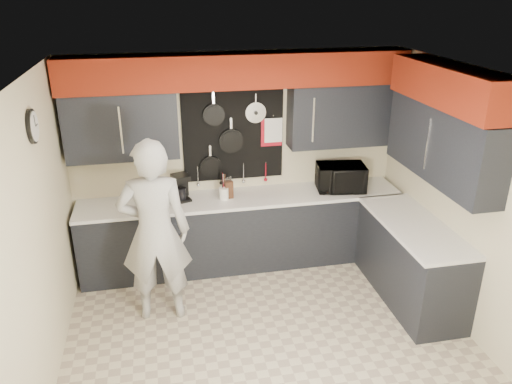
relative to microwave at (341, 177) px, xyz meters
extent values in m
plane|color=#C1B696|center=(-1.24, -1.42, -1.08)|extent=(4.00, 4.00, 0.00)
cube|color=beige|center=(-1.24, 0.32, 0.22)|extent=(4.00, 0.01, 2.60)
cube|color=black|center=(-2.57, 0.17, 0.74)|extent=(1.24, 0.32, 0.75)
cube|color=black|center=(0.04, 0.17, 0.74)|extent=(1.34, 0.32, 0.75)
cube|color=maroon|center=(-1.24, 0.15, 1.32)|extent=(3.94, 0.36, 0.38)
cube|color=black|center=(-1.29, 0.31, 0.54)|extent=(1.22, 0.03, 1.15)
cylinder|color=black|center=(-1.52, 0.27, 0.80)|extent=(0.26, 0.04, 0.26)
cylinder|color=black|center=(-1.32, 0.27, 0.47)|extent=(0.30, 0.04, 0.30)
cylinder|color=black|center=(-1.58, 0.27, 0.16)|extent=(0.27, 0.04, 0.27)
cylinder|color=silver|center=(-1.02, 0.28, 0.80)|extent=(0.25, 0.02, 0.25)
cube|color=#B10D1E|center=(-0.82, 0.29, 0.54)|extent=(0.26, 0.01, 0.34)
cube|color=white|center=(-0.80, 0.28, 0.57)|extent=(0.22, 0.01, 0.30)
cylinder|color=silver|center=(-1.74, 0.29, 0.05)|extent=(0.01, 0.01, 0.20)
cylinder|color=silver|center=(-1.45, 0.29, 0.05)|extent=(0.01, 0.01, 0.20)
cylinder|color=silver|center=(-1.17, 0.29, 0.05)|extent=(0.01, 0.01, 0.20)
cylinder|color=silver|center=(-0.89, 0.29, 0.05)|extent=(0.01, 0.01, 0.20)
cube|color=beige|center=(0.76, -1.42, 0.22)|extent=(0.01, 3.50, 2.60)
cube|color=black|center=(0.60, -1.12, 0.74)|extent=(0.32, 1.70, 0.75)
cube|color=maroon|center=(0.58, -1.12, 1.32)|extent=(0.36, 1.70, 0.38)
cube|color=beige|center=(-3.23, -1.42, 0.22)|extent=(0.01, 3.50, 2.60)
cylinder|color=black|center=(-3.22, -1.02, 1.10)|extent=(0.04, 0.30, 0.30)
cylinder|color=white|center=(-3.19, -1.02, 1.10)|extent=(0.01, 0.26, 0.26)
cube|color=black|center=(-1.24, 0.03, -0.64)|extent=(3.90, 0.60, 0.88)
cube|color=white|center=(-1.24, 0.01, -0.18)|extent=(3.90, 0.63, 0.04)
cube|color=black|center=(0.46, -1.07, -0.64)|extent=(0.60, 1.60, 0.88)
cube|color=white|center=(0.45, -1.07, -0.18)|extent=(0.63, 1.60, 0.04)
cube|color=black|center=(-1.24, -0.23, -1.03)|extent=(3.90, 0.06, 0.10)
imported|color=black|center=(0.00, 0.00, 0.00)|extent=(0.63, 0.47, 0.32)
cube|color=#3D1D13|center=(-1.40, 0.03, -0.06)|extent=(0.11, 0.11, 0.21)
cylinder|color=white|center=(-1.46, -0.01, -0.09)|extent=(0.11, 0.11, 0.14)
cube|color=black|center=(-1.96, 0.06, -0.15)|extent=(0.23, 0.26, 0.03)
cube|color=black|center=(-1.96, 0.14, 0.00)|extent=(0.18, 0.11, 0.29)
cube|color=black|center=(-1.96, 0.06, 0.13)|extent=(0.23, 0.26, 0.06)
cylinder|color=black|center=(-1.96, 0.04, -0.06)|extent=(0.11, 0.11, 0.14)
imported|color=beige|center=(-2.28, -0.85, -0.10)|extent=(0.75, 0.52, 1.97)
camera|label=1|loc=(-2.17, -5.43, 2.22)|focal=35.00mm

